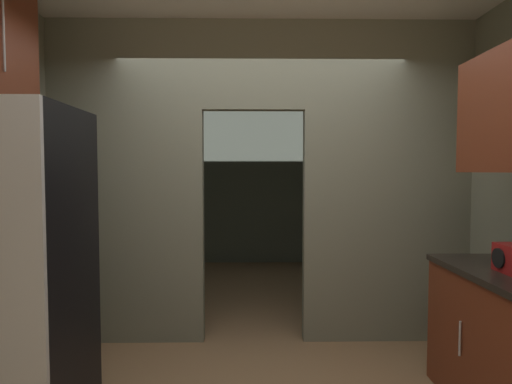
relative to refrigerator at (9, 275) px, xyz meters
name	(u,v)px	position (x,y,z in m)	size (l,w,h in m)	color
kitchen_partition	(263,174)	(1.47, 1.37, 0.56)	(3.72, 0.12, 2.84)	gray
adjoining_room_shell	(257,179)	(1.45, 3.56, 0.48)	(3.72, 3.27, 2.84)	gray
refrigerator	(9,275)	(0.00, 0.00, 0.00)	(0.75, 0.74, 1.89)	black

